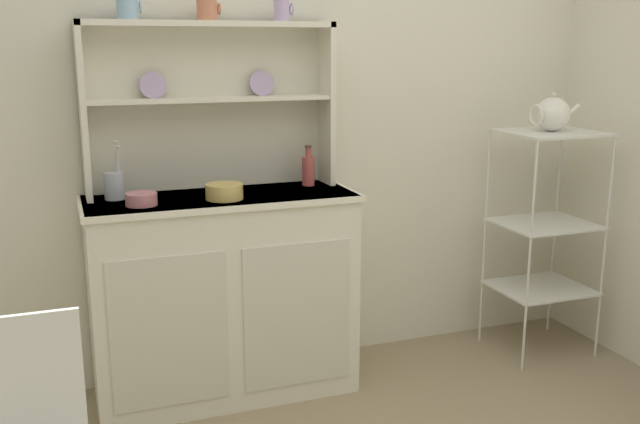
{
  "coord_description": "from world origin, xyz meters",
  "views": [
    {
      "loc": [
        -0.94,
        -1.52,
        1.5
      ],
      "look_at": [
        0.04,
        1.12,
        0.84
      ],
      "focal_mm": 40.29,
      "sensor_mm": 36.0,
      "label": 1
    }
  ],
  "objects": [
    {
      "name": "bowl_floral_medium",
      "position": [
        -0.31,
        1.29,
        0.92
      ],
      "size": [
        0.15,
        0.15,
        0.06
      ],
      "primitive_type": "cylinder",
      "color": "#DBB760",
      "rests_on": "hutch_cabinet"
    },
    {
      "name": "hutch_shelf_unit",
      "position": [
        -0.31,
        1.53,
        1.3
      ],
      "size": [
        1.06,
        0.18,
        0.71
      ],
      "color": "silver",
      "rests_on": "hutch_cabinet"
    },
    {
      "name": "utensil_jar",
      "position": [
        -0.73,
        1.45,
        0.95
      ],
      "size": [
        0.08,
        0.08,
        0.24
      ],
      "color": "#B2B7C6",
      "rests_on": "hutch_cabinet"
    },
    {
      "name": "bakers_rack",
      "position": [
        1.26,
        1.28,
        0.7
      ],
      "size": [
        0.45,
        0.39,
        1.1
      ],
      "color": "silver",
      "rests_on": "ground"
    },
    {
      "name": "cup_terracotta_1",
      "position": [
        -0.32,
        1.49,
        1.64
      ],
      "size": [
        0.1,
        0.08,
        0.09
      ],
      "color": "#C67556",
      "rests_on": "hutch_shelf_unit"
    },
    {
      "name": "cup_sky_0",
      "position": [
        -0.63,
        1.49,
        1.64
      ],
      "size": [
        0.1,
        0.08,
        0.09
      ],
      "color": "#8EB2D1",
      "rests_on": "hutch_shelf_unit"
    },
    {
      "name": "cup_lilac_2",
      "position": [
        0.0,
        1.49,
        1.64
      ],
      "size": [
        0.08,
        0.06,
        0.09
      ],
      "color": "#B79ECC",
      "rests_on": "hutch_shelf_unit"
    },
    {
      "name": "jam_bottle",
      "position": [
        0.1,
        1.45,
        0.96
      ],
      "size": [
        0.06,
        0.06,
        0.18
      ],
      "color": "#B74C47",
      "rests_on": "hutch_cabinet"
    },
    {
      "name": "bowl_mixing_large",
      "position": [
        -0.64,
        1.29,
        0.91
      ],
      "size": [
        0.12,
        0.12,
        0.05
      ],
      "primitive_type": "cylinder",
      "color": "#D17A84",
      "rests_on": "hutch_cabinet"
    },
    {
      "name": "porcelain_teapot",
      "position": [
        1.26,
        1.28,
        1.18
      ],
      "size": [
        0.25,
        0.16,
        0.18
      ],
      "color": "white",
      "rests_on": "bakers_rack"
    },
    {
      "name": "hutch_cabinet",
      "position": [
        -0.31,
        1.37,
        0.46
      ],
      "size": [
        1.13,
        0.45,
        0.89
      ],
      "color": "silver",
      "rests_on": "ground"
    },
    {
      "name": "wall_back",
      "position": [
        0.0,
        1.62,
        1.25
      ],
      "size": [
        3.84,
        0.05,
        2.5
      ],
      "primitive_type": "cube",
      "color": "silver",
      "rests_on": "ground"
    }
  ]
}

